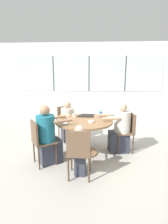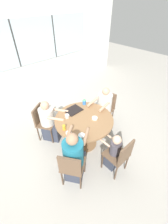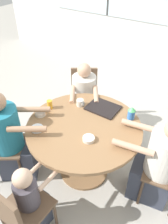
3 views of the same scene
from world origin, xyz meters
name	(u,v)px [view 1 (image 1 of 3)]	position (x,y,z in m)	size (l,w,h in m)	color
ground_plane	(84,153)	(0.00, 0.00, 0.00)	(16.00, 16.00, 0.00)	#B2ADA3
wall_back_with_windows	(89,82)	(0.00, 2.85, 1.43)	(8.40, 0.08, 2.80)	silver
dining_table	(84,128)	(0.00, 0.00, 0.59)	(1.24, 1.24, 0.77)	olive
chair_for_woman_green_shirt	(66,120)	(-0.55, 0.83, 0.54)	(0.55, 0.55, 0.89)	brown
chair_for_man_blue_shirt	(128,129)	(0.98, 0.17, 0.54)	(0.46, 0.46, 0.89)	brown
chair_for_man_teal_shirt	(39,139)	(-0.82, -0.56, 0.54)	(0.56, 0.56, 0.89)	brown
chair_for_toddler	(79,150)	(-0.02, -0.99, 0.54)	(0.41, 0.41, 0.89)	brown
person_woman_green_shirt	(68,124)	(-0.45, 0.68, 0.47)	(0.61, 0.68, 1.06)	#333847
person_man_blue_shirt	(120,131)	(0.81, 0.14, 0.49)	(0.70, 0.45, 1.12)	#333847
person_man_teal_shirt	(48,138)	(-0.68, -0.47, 0.52)	(0.72, 0.64, 1.18)	#333847
person_toddler	(80,152)	(-0.01, -0.83, 0.43)	(0.23, 0.39, 0.91)	#333847
food_tray_dark	(86,115)	(0.02, 0.37, 0.78)	(0.36, 0.29, 0.02)	black
coffee_mug	(75,115)	(-0.23, 0.27, 0.81)	(0.09, 0.09, 0.08)	beige
sippy_cup	(101,113)	(0.37, 0.38, 0.85)	(0.08, 0.08, 0.15)	blue
juice_glass	(61,117)	(-0.50, 0.03, 0.82)	(0.06, 0.06, 0.11)	gold
bowl_white_shallow	(60,120)	(-0.51, -0.13, 0.79)	(0.12, 0.12, 0.04)	silver
bowl_cereal	(91,121)	(0.16, -0.16, 0.79)	(0.12, 0.12, 0.04)	silver
bowl_fruit	(65,123)	(-0.37, -0.33, 0.78)	(0.13, 0.13, 0.03)	silver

